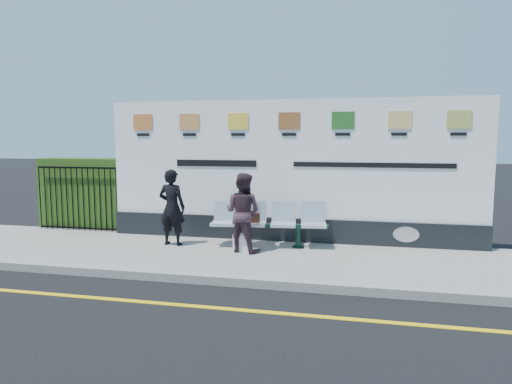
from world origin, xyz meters
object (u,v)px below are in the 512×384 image
woman_left (172,207)px  woman_right (243,212)px  billboard (289,180)px  bench (268,235)px

woman_left → woman_right: woman_left is taller
woman_right → woman_left: bearing=7.8°
billboard → woman_right: billboard is taller
woman_right → bench: bearing=-116.0°
woman_left → billboard: bearing=-152.1°
bench → woman_left: (-1.96, -0.26, 0.54)m
bench → woman_left: size_ratio=1.47×
billboard → woman_left: bearing=-157.5°
woman_left → bench: bearing=-166.9°
bench → woman_right: size_ratio=1.51×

